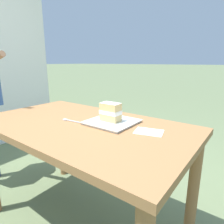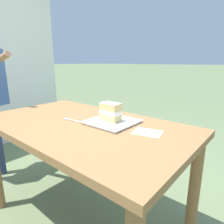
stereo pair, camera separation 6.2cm
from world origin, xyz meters
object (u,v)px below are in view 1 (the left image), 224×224
patio_table (82,139)px  dessert_fork (71,121)px  cake_slice (111,112)px  dessert_plate (112,122)px  paper_napkin (149,132)px

patio_table → dessert_fork: (-0.08, -0.01, 0.12)m
patio_table → cake_slice: (0.16, 0.11, 0.19)m
dessert_plate → paper_napkin: 0.26m
dessert_plate → paper_napkin: bearing=-1.2°
paper_napkin → patio_table: bearing=-165.3°
cake_slice → paper_napkin: bearing=-0.1°
cake_slice → dessert_fork: (-0.23, -0.13, -0.07)m
patio_table → paper_napkin: paper_napkin is taller
patio_table → paper_napkin: size_ratio=7.85×
patio_table → paper_napkin: 0.46m
cake_slice → dessert_plate: bearing=33.7°
dessert_plate → dessert_fork: (-0.24, -0.13, -0.00)m
dessert_plate → patio_table: bearing=-144.2°
dessert_plate → dessert_fork: 0.27m
patio_table → paper_napkin: (0.43, 0.11, 0.11)m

